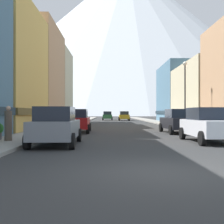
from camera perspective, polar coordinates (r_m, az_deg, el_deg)
ground_plane at (r=7.70m, az=9.65°, el=-11.47°), size 400.00×400.00×0.00m
sidewalk_left at (r=42.73m, az=-7.25°, el=-2.07°), size 2.50×100.00×0.15m
sidewalk_right at (r=43.12m, az=9.50°, el=-2.05°), size 2.50×100.00×0.15m
storefront_left_2 at (r=37.35m, az=-17.62°, el=6.39°), size 9.65×11.14×11.88m
storefront_left_3 at (r=46.96m, az=-12.31°, el=4.64°), size 6.91×9.04×11.20m
storefront_right_2 at (r=37.33m, az=18.98°, el=3.01°), size 7.65×12.94×7.39m
storefront_right_3 at (r=49.69m, az=14.00°, el=3.34°), size 7.71×12.32×9.38m
car_left_0 at (r=13.84m, az=-10.86°, el=-2.67°), size 2.12×4.43×1.78m
car_left_1 at (r=22.48m, az=-6.91°, el=-1.70°), size 2.16×4.45×1.78m
car_right_0 at (r=15.87m, az=18.29°, el=-2.34°), size 2.15×4.44×1.78m
car_right_1 at (r=22.17m, az=12.78°, el=-1.72°), size 2.18×4.45×1.78m
car_driving_0 at (r=55.88m, az=2.37°, el=-0.77°), size 2.06×4.40×1.78m
car_driving_1 at (r=59.65m, az=-0.90°, el=-0.73°), size 2.06×4.40×1.78m
potted_plant_1 at (r=24.35m, az=19.41°, el=-2.29°), size 0.54×0.54×0.84m
pedestrian_0 at (r=35.34m, az=-8.63°, el=-1.07°), size 0.36×0.36×1.71m
pedestrian_1 at (r=15.12m, az=-19.58°, el=-2.33°), size 0.36×0.36×1.69m
streetlamp_right at (r=26.49m, az=14.05°, el=5.22°), size 0.36×0.36×5.86m
mountain_backdrop at (r=276.37m, az=3.07°, el=14.01°), size 290.68×290.68×138.11m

